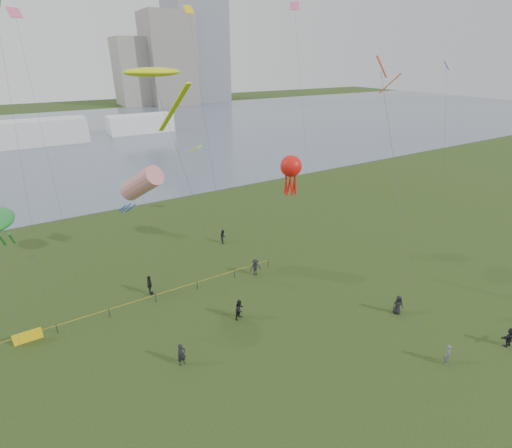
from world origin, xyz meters
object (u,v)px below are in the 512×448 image
kite_flyer (448,355)px  kite_stingray (153,74)px  fence (82,320)px  kite_octopus (291,167)px

kite_flyer → kite_stingray: 30.44m
fence → kite_stingray: bearing=17.1°
fence → kite_octopus: (20.78, 0.25, 9.79)m
kite_flyer → kite_octopus: size_ratio=0.14×
kite_stingray → kite_octopus: bearing=-12.9°
kite_flyer → kite_stingray: size_ratio=0.08×
kite_stingray → kite_octopus: size_ratio=1.69×
kite_stingray → fence: bearing=-164.0°
kite_flyer → fence: bearing=97.1°
kite_flyer → kite_octopus: (-0.99, 18.23, 9.53)m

